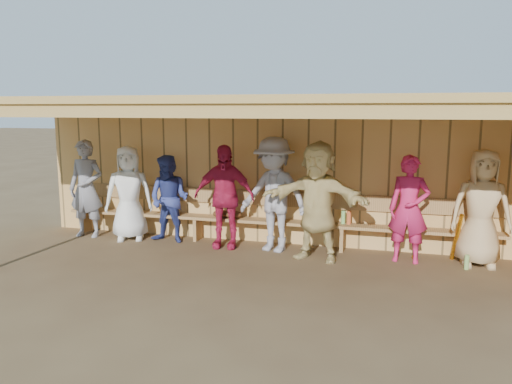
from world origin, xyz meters
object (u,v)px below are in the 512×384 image
at_px(player_d, 224,197).
at_px(player_g, 409,209).
at_px(player_h, 481,208).
at_px(bench, 268,215).
at_px(player_b, 129,193).
at_px(player_e, 274,195).
at_px(player_c, 169,199).
at_px(player_a, 86,189).
at_px(player_f, 317,201).

height_order(player_d, player_g, player_d).
distance_m(player_h, bench, 3.38).
xyz_separation_m(player_b, player_d, (1.82, -0.04, 0.03)).
bearing_deg(player_e, player_c, -166.34).
bearing_deg(bench, player_h, -5.21).
xyz_separation_m(player_a, player_g, (5.67, -0.04, -0.07)).
height_order(player_a, player_d, player_a).
bearing_deg(player_c, player_h, 4.71).
xyz_separation_m(player_a, player_h, (6.70, 0.04, -0.01)).
bearing_deg(player_c, player_a, -173.96).
bearing_deg(player_h, player_a, 177.38).
xyz_separation_m(player_c, player_h, (5.06, 0.00, 0.11)).
height_order(player_f, player_g, player_f).
xyz_separation_m(player_d, player_e, (0.87, 0.02, 0.07)).
distance_m(player_d, player_f, 1.65).
xyz_separation_m(player_a, player_e, (3.54, -0.00, 0.05)).
bearing_deg(player_f, player_d, -177.15).
bearing_deg(player_e, player_d, -164.09).
xyz_separation_m(player_h, bench, (-3.35, 0.31, -0.35)).
bearing_deg(player_a, bench, 2.34).
relative_size(player_a, player_f, 0.96).
relative_size(player_a, player_d, 1.02).
xyz_separation_m(player_a, player_d, (2.68, -0.02, -0.02)).
distance_m(player_d, bench, 0.84).
distance_m(player_b, player_f, 3.46).
relative_size(player_c, player_h, 0.88).
bearing_deg(player_g, player_b, -175.75).
relative_size(player_a, player_b, 1.05).
bearing_deg(bench, player_a, -174.15).
xyz_separation_m(player_b, player_c, (0.78, 0.02, -0.08)).
bearing_deg(bench, player_f, -33.77).
height_order(player_c, player_g, player_g).
bearing_deg(player_f, bench, 158.66).
height_order(player_b, player_e, player_e).
relative_size(player_e, bench, 0.25).
xyz_separation_m(player_d, player_g, (2.99, -0.02, -0.05)).
distance_m(player_d, player_e, 0.87).
xyz_separation_m(player_a, bench, (3.35, 0.34, -0.37)).
distance_m(player_a, player_e, 3.54).
bearing_deg(player_h, player_e, 177.79).
bearing_deg(player_c, player_e, 3.49).
distance_m(player_c, player_g, 4.03).
height_order(player_a, player_h, player_a).
bearing_deg(player_a, player_f, -7.41).
bearing_deg(player_b, player_c, -22.58).
relative_size(player_a, player_g, 1.08).
height_order(player_a, bench, player_a).
xyz_separation_m(player_d, bench, (0.67, 0.36, -0.35)).
height_order(player_a, player_f, player_f).
xyz_separation_m(player_a, player_c, (1.64, 0.04, -0.12)).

